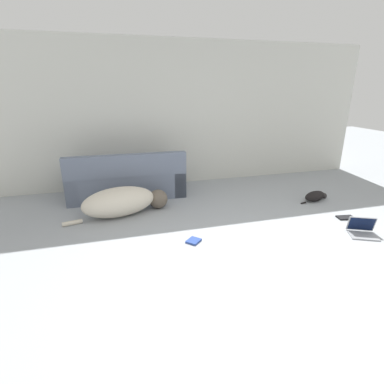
# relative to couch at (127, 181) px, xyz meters

# --- Properties ---
(ground_plane) EXTENTS (20.00, 20.00, 0.00)m
(ground_plane) POSITION_rel_couch_xyz_m (1.23, -3.00, -0.27)
(ground_plane) COLOR #999EA3
(wall_back) EXTENTS (7.40, 0.06, 2.65)m
(wall_back) POSITION_rel_couch_xyz_m (1.23, 0.54, 1.05)
(wall_back) COLOR beige
(wall_back) RESTS_ON ground_plane
(couch) EXTENTS (1.97, 0.87, 0.81)m
(couch) POSITION_rel_couch_xyz_m (0.00, 0.00, 0.00)
(couch) COLOR slate
(couch) RESTS_ON ground_plane
(dog) EXTENTS (1.58, 0.75, 0.43)m
(dog) POSITION_rel_couch_xyz_m (-0.12, -0.85, -0.06)
(dog) COLOR beige
(dog) RESTS_ON ground_plane
(cat) EXTENTS (0.60, 0.29, 0.17)m
(cat) POSITION_rel_couch_xyz_m (3.04, -1.12, -0.19)
(cat) COLOR black
(cat) RESTS_ON ground_plane
(laptop_open) EXTENTS (0.42, 0.40, 0.22)m
(laptop_open) POSITION_rel_couch_xyz_m (2.85, -2.33, -0.20)
(laptop_open) COLOR gray
(laptop_open) RESTS_ON ground_plane
(book_blue) EXTENTS (0.22, 0.22, 0.02)m
(book_blue) POSITION_rel_couch_xyz_m (0.66, -1.94, -0.26)
(book_blue) COLOR #28428E
(book_blue) RESTS_ON ground_plane
(book_black) EXTENTS (0.26, 0.17, 0.02)m
(book_black) POSITION_rel_couch_xyz_m (3.01, -1.86, -0.26)
(book_black) COLOR black
(book_black) RESTS_ON ground_plane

